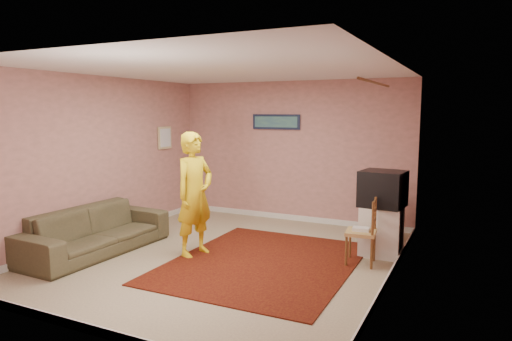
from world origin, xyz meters
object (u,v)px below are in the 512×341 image
at_px(sofa, 96,231).
at_px(person, 195,194).
at_px(chair_a, 381,207).
at_px(chair_b, 361,224).
at_px(tv_cabinet, 381,231).
at_px(crt_tv, 382,189).

relative_size(sofa, person, 1.27).
bearing_deg(person, chair_a, -37.90).
xyz_separation_m(chair_b, sofa, (-3.57, -1.19, -0.22)).
bearing_deg(chair_b, tv_cabinet, 154.87).
xyz_separation_m(tv_cabinet, chair_b, (-0.18, -0.52, 0.19)).
relative_size(tv_cabinet, person, 0.40).
xyz_separation_m(crt_tv, chair_b, (-0.17, -0.52, -0.42)).
bearing_deg(chair_a, tv_cabinet, -89.38).
bearing_deg(sofa, chair_b, -69.58).
relative_size(crt_tv, sofa, 0.29).
bearing_deg(chair_b, person, -80.28).
bearing_deg(sofa, tv_cabinet, -63.54).
height_order(tv_cabinet, chair_a, chair_a).
distance_m(sofa, person, 1.56).
bearing_deg(tv_cabinet, chair_a, 102.30).
xyz_separation_m(crt_tv, sofa, (-3.74, -1.71, -0.64)).
distance_m(tv_cabinet, sofa, 4.12).
height_order(crt_tv, sofa, crt_tv).
bearing_deg(person, tv_cabinet, -50.87).
bearing_deg(sofa, crt_tv, -63.50).
relative_size(chair_b, sofa, 0.22).
bearing_deg(tv_cabinet, crt_tv, 173.41).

